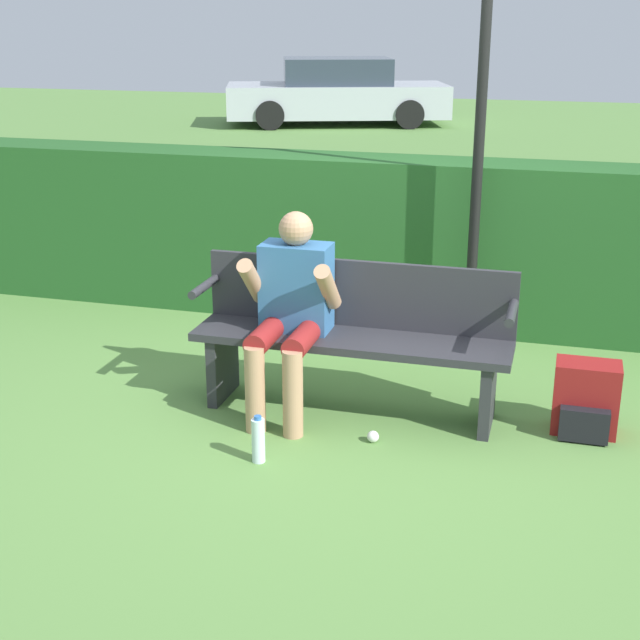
% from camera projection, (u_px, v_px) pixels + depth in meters
% --- Properties ---
extents(ground_plane, '(40.00, 40.00, 0.00)m').
position_uv_depth(ground_plane, '(350.00, 411.00, 5.11)').
color(ground_plane, '#5B8942').
extents(hedge_back, '(12.00, 0.50, 1.19)m').
position_uv_depth(hedge_back, '(406.00, 242.00, 6.44)').
color(hedge_back, '#235623').
rests_on(hedge_back, ground).
extents(park_bench, '(1.79, 0.41, 0.84)m').
position_uv_depth(park_bench, '(353.00, 333.00, 5.02)').
color(park_bench, '#2D2D33').
rests_on(park_bench, ground).
extents(person_seated, '(0.52, 0.59, 1.14)m').
position_uv_depth(person_seated, '(291.00, 305.00, 4.93)').
color(person_seated, '#336699').
rests_on(person_seated, ground).
extents(backpack, '(0.34, 0.28, 0.40)m').
position_uv_depth(backpack, '(586.00, 400.00, 4.79)').
color(backpack, maroon).
rests_on(backpack, ground).
extents(water_bottle, '(0.07, 0.07, 0.25)m').
position_uv_depth(water_bottle, '(258.00, 440.00, 4.50)').
color(water_bottle, silver).
rests_on(water_bottle, ground).
extents(signpost, '(0.44, 0.09, 2.97)m').
position_uv_depth(signpost, '(482.00, 90.00, 5.58)').
color(signpost, black).
rests_on(signpost, ground).
extents(parked_car, '(4.77, 3.14, 1.32)m').
position_uv_depth(parked_car, '(337.00, 93.00, 18.11)').
color(parked_car, '#B7BCC6').
rests_on(parked_car, ground).
extents(litter_crumple, '(0.06, 0.06, 0.06)m').
position_uv_depth(litter_crumple, '(373.00, 437.00, 4.73)').
color(litter_crumple, silver).
rests_on(litter_crumple, ground).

